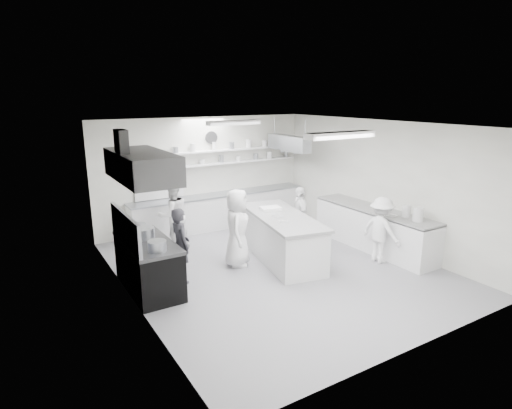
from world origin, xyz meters
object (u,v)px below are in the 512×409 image
right_counter (373,229)px  cook_back (173,215)px  prep_island (281,238)px  stove (149,267)px  cook_stove (180,245)px  back_counter (220,211)px

right_counter → cook_back: cook_back is taller
prep_island → cook_back: cook_back is taller
stove → prep_island: (2.99, -0.03, 0.03)m
right_counter → prep_island: 2.33m
cook_stove → back_counter: bearing=-39.3°
back_counter → cook_stove: size_ratio=3.36×
prep_island → cook_back: 2.65m
stove → back_counter: size_ratio=0.36×
cook_back → stove: bearing=53.2°
right_counter → cook_back: 4.76m
back_counter → cook_stove: (-2.25, -2.79, 0.28)m
back_counter → prep_island: (0.09, -2.83, 0.02)m
back_counter → right_counter: bearing=-55.3°
back_counter → right_counter: size_ratio=1.52×
back_counter → stove: bearing=-136.0°
prep_island → right_counter: bearing=-3.1°
cook_stove → stove: bearing=90.3°
stove → back_counter: (2.90, 2.80, 0.01)m
stove → cook_back: 2.26m
prep_island → stove: bearing=-169.7°
stove → cook_back: (1.20, 1.88, 0.36)m
back_counter → cook_stove: 3.60m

